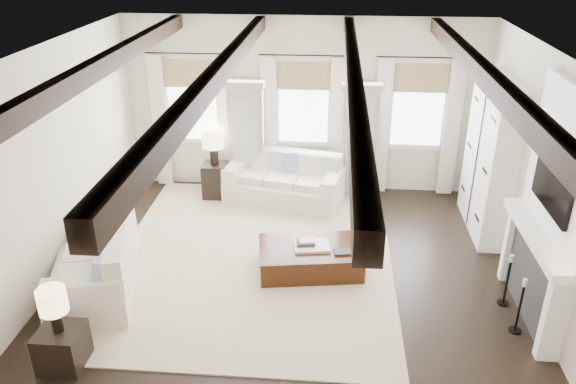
# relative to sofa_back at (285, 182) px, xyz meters

# --- Properties ---
(ground) EXTENTS (7.50, 7.50, 0.00)m
(ground) POSITION_rel_sofa_back_xyz_m (0.29, -3.12, -0.36)
(ground) COLOR black
(ground) RESTS_ON ground
(room_shell) EXTENTS (6.54, 7.54, 3.22)m
(room_shell) POSITION_rel_sofa_back_xyz_m (1.03, -2.22, 1.53)
(room_shell) COLOR beige
(room_shell) RESTS_ON ground
(area_rug) EXTENTS (4.15, 5.05, 0.02)m
(area_rug) POSITION_rel_sofa_back_xyz_m (-0.30, -2.03, -0.35)
(area_rug) COLOR beige
(area_rug) RESTS_ON ground
(sofa_back) EXTENTS (2.23, 1.38, 0.89)m
(sofa_back) POSITION_rel_sofa_back_xyz_m (0.00, 0.00, 0.00)
(sofa_back) COLOR silver
(sofa_back) RESTS_ON ground
(sofa_left) EXTENTS (1.55, 2.41, 0.95)m
(sofa_left) POSITION_rel_sofa_back_xyz_m (-2.33, -2.89, 0.02)
(sofa_left) COLOR silver
(sofa_left) RESTS_ON ground
(ottoman) EXTENTS (1.58, 1.13, 0.38)m
(ottoman) POSITION_rel_sofa_back_xyz_m (0.57, -2.30, -0.17)
(ottoman) COLOR black
(ottoman) RESTS_ON ground
(tray) EXTENTS (0.55, 0.45, 0.04)m
(tray) POSITION_rel_sofa_back_xyz_m (0.59, -2.30, 0.04)
(tray) COLOR white
(tray) RESTS_ON ottoman
(book_lower) EXTENTS (0.29, 0.24, 0.04)m
(book_lower) POSITION_rel_sofa_back_xyz_m (0.50, -2.29, 0.08)
(book_lower) COLOR #262628
(book_lower) RESTS_ON tray
(book_upper) EXTENTS (0.24, 0.20, 0.03)m
(book_upper) POSITION_rel_sofa_back_xyz_m (0.52, -2.28, 0.11)
(book_upper) COLOR beige
(book_upper) RESTS_ON book_lower
(book_loose) EXTENTS (0.26, 0.21, 0.03)m
(book_loose) POSITION_rel_sofa_back_xyz_m (1.03, -2.42, 0.03)
(book_loose) COLOR #262628
(book_loose) RESTS_ON ottoman
(side_table_front) EXTENTS (0.48, 0.48, 0.48)m
(side_table_front) POSITION_rel_sofa_back_xyz_m (-2.14, -4.51, -0.12)
(side_table_front) COLOR black
(side_table_front) RESTS_ON ground
(lamp_front) EXTENTS (0.32, 0.32, 0.55)m
(lamp_front) POSITION_rel_sofa_back_xyz_m (-2.14, -4.51, 0.49)
(lamp_front) COLOR black
(lamp_front) RESTS_ON side_table_front
(side_table_back) EXTENTS (0.44, 0.44, 0.66)m
(side_table_back) POSITION_rel_sofa_back_xyz_m (-1.29, 0.02, -0.04)
(side_table_back) COLOR black
(side_table_back) RESTS_ON ground
(lamp_back) EXTENTS (0.39, 0.39, 0.68)m
(lamp_back) POSITION_rel_sofa_back_xyz_m (-1.29, 0.02, 0.75)
(lamp_back) COLOR black
(lamp_back) RESTS_ON side_table_back
(candlestick_near) EXTENTS (0.16, 0.16, 0.77)m
(candlestick_near) POSITION_rel_sofa_back_xyz_m (3.19, -3.47, -0.05)
(candlestick_near) COLOR black
(candlestick_near) RESTS_ON ground
(candlestick_far) EXTENTS (0.15, 0.15, 0.75)m
(candlestick_far) POSITION_rel_sofa_back_xyz_m (3.19, -2.91, -0.05)
(candlestick_far) COLOR black
(candlestick_far) RESTS_ON ground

